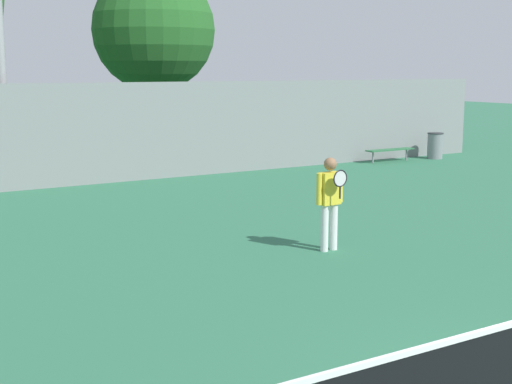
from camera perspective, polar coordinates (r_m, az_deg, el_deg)
tennis_player at (r=12.95m, az=5.94°, el=-0.44°), size 0.59×0.42×1.72m
bench_courtside_near at (r=25.88m, az=10.68°, el=3.30°), size 1.97×0.40×0.45m
trash_bin at (r=27.13m, az=14.13°, el=3.62°), size 0.58×0.58×0.96m
back_fence at (r=20.73m, az=-14.24°, el=4.46°), size 31.03×0.06×2.90m
tree_green_tall at (r=26.37m, az=-8.19°, el=12.68°), size 4.38×4.38×6.84m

